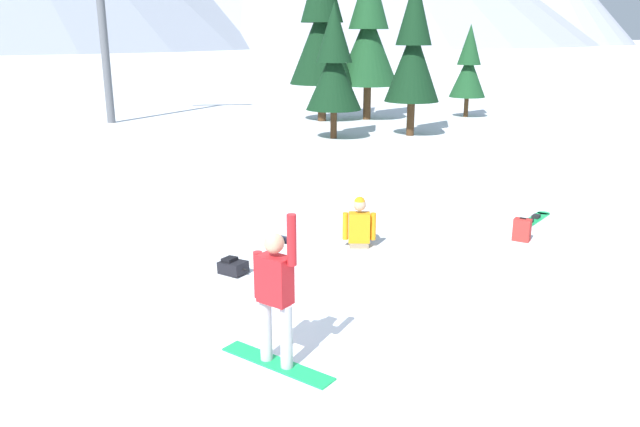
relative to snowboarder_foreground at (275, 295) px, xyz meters
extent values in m
plane|color=white|center=(0.24, 1.19, -0.91)|extent=(800.00, 800.00, 0.00)
cube|color=#19B259|center=(0.00, 0.00, -0.90)|extent=(1.36, 1.27, 0.02)
cylinder|color=#B7B7BC|center=(-0.12, 0.11, -0.49)|extent=(0.15, 0.15, 0.80)
cylinder|color=#B7B7BC|center=(0.12, -0.11, -0.49)|extent=(0.15, 0.15, 0.80)
cube|color=red|center=(0.00, 0.00, 0.20)|extent=(0.46, 0.45, 0.58)
cylinder|color=red|center=(-0.19, 0.17, 0.20)|extent=(0.11, 0.11, 0.58)
cylinder|color=red|center=(0.19, -0.17, 0.74)|extent=(0.11, 0.11, 0.60)
sphere|color=tan|center=(0.00, 0.00, 0.65)|extent=(0.24, 0.24, 0.24)
cube|color=black|center=(0.09, 0.10, 0.66)|extent=(0.15, 0.14, 0.08)
cube|color=gray|center=(1.72, 4.25, -0.86)|extent=(0.40, 0.33, 0.10)
cylinder|color=gray|center=(1.69, 4.76, -0.84)|extent=(0.25, 0.81, 0.14)
cylinder|color=gray|center=(1.89, 4.73, -0.84)|extent=(0.25, 0.81, 0.14)
cube|color=yellow|center=(1.84, 5.14, -0.90)|extent=(0.49, 1.53, 0.02)
cube|color=orange|center=(1.72, 4.25, -0.53)|extent=(0.43, 0.29, 0.56)
cylinder|color=orange|center=(1.46, 4.28, -0.51)|extent=(0.11, 0.11, 0.52)
cylinder|color=orange|center=(1.98, 4.21, -0.51)|extent=(0.11, 0.11, 0.52)
sphere|color=tan|center=(1.72, 4.25, -0.09)|extent=(0.24, 0.24, 0.24)
sphere|color=orange|center=(1.72, 4.25, -0.04)|extent=(0.20, 0.20, 0.20)
cube|color=#19B259|center=(5.71, 5.50, -0.90)|extent=(1.20, 1.25, 0.02)
cylinder|color=#19B259|center=(6.21, 6.03, -0.90)|extent=(0.38, 0.38, 0.02)
cylinder|color=#19B259|center=(5.21, 4.97, -0.90)|extent=(0.38, 0.38, 0.02)
cube|color=black|center=(5.86, 5.66, -0.86)|extent=(0.24, 0.24, 0.07)
cube|color=black|center=(5.56, 5.34, -0.86)|extent=(0.24, 0.24, 0.07)
cube|color=black|center=(-0.61, 3.10, -0.80)|extent=(0.55, 0.54, 0.23)
cube|color=black|center=(-0.67, 3.14, -0.68)|extent=(0.30, 0.30, 0.07)
cylinder|color=black|center=(-0.43, 2.94, -0.79)|extent=(0.11, 0.09, 0.02)
cube|color=red|center=(4.93, 4.26, -0.69)|extent=(0.38, 0.35, 0.44)
cube|color=maroon|center=(5.01, 4.37, -0.76)|extent=(0.22, 0.18, 0.20)
cylinder|color=black|center=(4.93, 4.26, -0.45)|extent=(0.11, 0.09, 0.02)
cylinder|color=#472D19|center=(5.11, 22.40, -0.12)|extent=(0.36, 0.36, 1.59)
cone|color=#194723|center=(5.11, 22.40, 2.36)|extent=(2.83, 2.83, 3.38)
cylinder|color=#472D19|center=(10.05, 22.76, -0.43)|extent=(0.22, 0.22, 0.96)
cone|color=#194723|center=(10.05, 22.76, 1.07)|extent=(1.72, 1.72, 2.04)
cone|color=#194723|center=(10.05, 22.76, 2.50)|extent=(1.12, 1.12, 1.87)
cylinder|color=#472D19|center=(5.96, 17.40, -0.24)|extent=(0.31, 0.31, 1.34)
cone|color=black|center=(5.96, 17.40, 1.86)|extent=(2.13, 2.13, 2.86)
cone|color=black|center=(5.96, 17.40, 3.86)|extent=(1.38, 1.38, 2.62)
cylinder|color=#472D19|center=(2.85, 16.98, -0.36)|extent=(0.25, 0.25, 1.11)
cone|color=black|center=(2.85, 16.98, 1.38)|extent=(2.11, 2.11, 2.36)
cone|color=black|center=(2.85, 16.98, 3.03)|extent=(1.37, 1.37, 2.16)
cylinder|color=#472D19|center=(2.94, 22.07, -0.07)|extent=(0.39, 0.39, 1.70)
cone|color=black|center=(2.94, 22.07, 2.59)|extent=(2.94, 2.94, 3.61)
cylinder|color=#595B60|center=(-6.64, 22.44, 4.04)|extent=(0.36, 0.36, 9.91)
camera|label=1|loc=(-0.19, -6.84, 2.97)|focal=35.11mm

